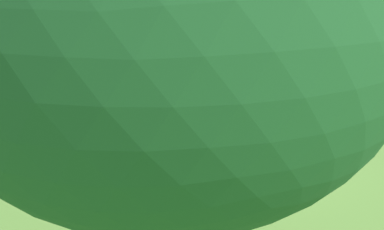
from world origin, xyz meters
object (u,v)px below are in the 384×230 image
Objects in this scene: dog at (155,124)px; tree_far_left at (169,42)px; person at (220,121)px; training_cone at (154,142)px; frisbee_held at (217,131)px; frisbee_flying at (168,106)px.

tree_far_left is at bearing -125.27° from dog.
training_cone is at bearing -37.15° from person.
dog is 1.91m from frisbee_held.
person is at bearing -130.37° from frisbee_flying.
person is 2.20m from dog.
frisbee_flying is 1.84m from frisbee_held.
dog is at bearing 21.19° from frisbee_flying.
person is 5.82× the size of frisbee_held.
dog reaches higher than training_cone.
frisbee_flying is at bearing -89.97° from tree_far_left.
tree_far_left is 7.99m from training_cone.
person reaches higher than training_cone.
frisbee_flying reaches higher than frisbee_held.
person is 1.59× the size of dog.
dog is 0.16× the size of tree_far_left.
person is at bearing 177.43° from training_cone.
person reaches higher than frisbee_held.
dog is at bearing 93.60° from training_cone.
dog reaches higher than person.
frisbee_flying is at bearing 102.78° from training_cone.
tree_far_left is at bearing 92.80° from training_cone.
person is at bearing 8.46° from dog.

